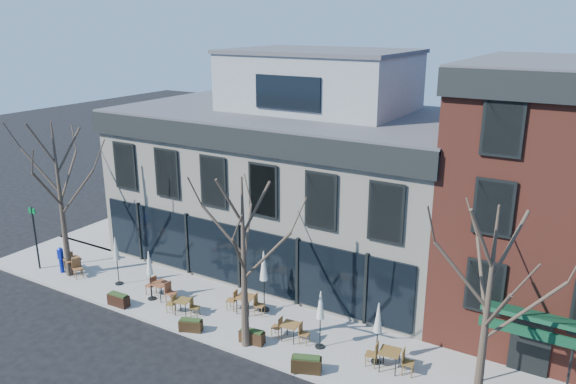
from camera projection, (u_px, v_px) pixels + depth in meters
The scene contains 25 objects.
ground at pixel (241, 292), 27.30m from camera, with size 120.00×120.00×0.00m, color black.
sidewalk_front at pixel (274, 329), 23.92m from camera, with size 33.50×4.70×0.15m, color gray.
sidewalk_side at pixel (157, 216), 37.72m from camera, with size 4.50×12.00×0.15m, color gray.
corner_building at pixel (295, 175), 30.03m from camera, with size 18.39×10.39×11.10m.
red_brick_building at pixel (562, 196), 23.35m from camera, with size 8.20×11.78×11.18m.
tree_corner at pixel (61, 199), 27.59m from camera, with size 3.93×3.98×7.92m.
tree_mid at pixel (244, 262), 21.50m from camera, with size 3.50×3.55×7.04m.
tree_right at pixel (486, 318), 17.02m from camera, with size 3.72×3.77×7.48m.
sign_pole at pixel (35, 234), 28.97m from camera, with size 0.50×0.10×3.40m.
call_box at pixel (61, 259), 28.86m from camera, with size 0.28×0.28×1.42m.
cafe_set_0 at pixel (73, 264), 28.85m from camera, with size 1.92×1.07×0.99m.
cafe_set_1 at pixel (161, 289), 26.21m from camera, with size 1.86×0.79×0.97m.
cafe_set_2 at pixel (183, 305), 24.84m from camera, with size 1.63×0.77×0.83m.
cafe_set_3 at pixel (245, 302), 24.96m from camera, with size 1.88×0.85×0.96m.
cafe_set_4 at pixel (290, 330), 22.81m from camera, with size 1.70×0.73×0.88m.
cafe_set_5 at pixel (390, 358), 20.83m from camera, with size 1.90×0.83×0.98m.
umbrella_0 at pixel (116, 251), 27.27m from camera, with size 0.40×0.40×2.48m.
umbrella_1 at pixel (149, 265), 25.78m from camera, with size 0.39×0.39×2.43m.
umbrella_2 at pixel (264, 269), 24.69m from camera, with size 0.46×0.46×2.87m.
umbrella_3 at pixel (320, 308), 21.92m from camera, with size 0.39×0.39×2.46m.
umbrella_4 at pixel (378, 321), 20.91m from camera, with size 0.40×0.40×2.52m.
planter_0 at pixel (118, 300), 25.63m from camera, with size 1.06×0.45×0.58m.
planter_1 at pixel (191, 325), 23.53m from camera, with size 1.04×0.71×0.54m.
planter_2 at pixel (252, 336), 22.66m from camera, with size 1.07×0.54×0.57m.
planter_3 at pixel (306, 364), 20.79m from camera, with size 1.20×0.83×0.62m.
Camera 1 is at (14.61, -20.00, 12.67)m, focal length 35.00 mm.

